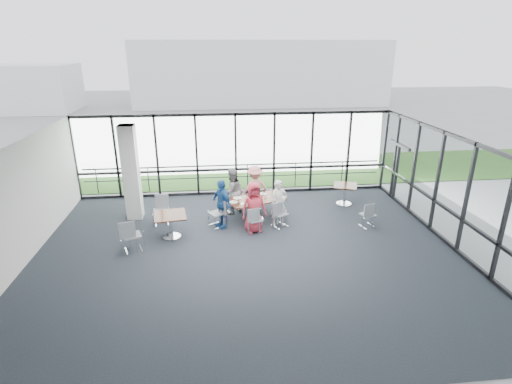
{
  "coord_description": "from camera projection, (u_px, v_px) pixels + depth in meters",
  "views": [
    {
      "loc": [
        -0.84,
        -10.0,
        5.59
      ],
      "look_at": [
        0.47,
        2.07,
        1.1
      ],
      "focal_mm": 28.0,
      "sensor_mm": 36.0,
      "label": 1
    }
  ],
  "objects": [
    {
      "name": "plate_nl",
      "position": [
        244.0,
        204.0,
        12.89
      ],
      "size": [
        0.25,
        0.25,
        0.01
      ],
      "primitive_type": "cylinder",
      "color": "white",
      "rests_on": "main_table"
    },
    {
      "name": "plate_end",
      "position": [
        234.0,
        202.0,
        13.03
      ],
      "size": [
        0.26,
        0.26,
        0.01
      ],
      "primitive_type": "cylinder",
      "color": "white",
      "rests_on": "main_table"
    },
    {
      "name": "diner_near_left",
      "position": [
        254.0,
        208.0,
        12.45
      ],
      "size": [
        0.89,
        0.68,
        1.63
      ],
      "primitive_type": "imported",
      "rotation": [
        0.0,
        0.0,
        0.21
      ],
      "color": "#B82D3D",
      "rests_on": "ground"
    },
    {
      "name": "wall_left",
      "position": [
        13.0,
        211.0,
        10.18
      ],
      "size": [
        0.1,
        10.0,
        3.2
      ],
      "primitive_type": "cube",
      "color": "silver",
      "rests_on": "ground"
    },
    {
      "name": "chair_main_fr",
      "position": [
        254.0,
        197.0,
        14.35
      ],
      "size": [
        0.55,
        0.55,
        0.86
      ],
      "primitive_type": null,
      "rotation": [
        0.0,
        0.0,
        3.55
      ],
      "color": "gray",
      "rests_on": "ground"
    },
    {
      "name": "apron",
      "position": [
        231.0,
        160.0,
        20.68
      ],
      "size": [
        80.0,
        70.0,
        0.02
      ],
      "primitive_type": "cube",
      "color": "gray",
      "rests_on": "ground"
    },
    {
      "name": "structural_column",
      "position": [
        131.0,
        173.0,
        13.22
      ],
      "size": [
        0.5,
        0.5,
        3.2
      ],
      "primitive_type": "cube",
      "color": "silver",
      "rests_on": "ground"
    },
    {
      "name": "diner_far_right",
      "position": [
        255.0,
        188.0,
        14.12
      ],
      "size": [
        1.18,
        0.84,
        1.64
      ],
      "primitive_type": "imported",
      "rotation": [
        0.0,
        0.0,
        3.45
      ],
      "color": "tan",
      "rests_on": "ground"
    },
    {
      "name": "chair_main_end",
      "position": [
        217.0,
        213.0,
        12.93
      ],
      "size": [
        0.62,
        0.62,
        0.92
      ],
      "primitive_type": null,
      "rotation": [
        0.0,
        0.0,
        -1.02
      ],
      "color": "gray",
      "rests_on": "ground"
    },
    {
      "name": "grass_strip",
      "position": [
        233.0,
        171.0,
        18.8
      ],
      "size": [
        80.0,
        5.0,
        0.01
      ],
      "primitive_type": "cube",
      "color": "#27511B",
      "rests_on": "ground"
    },
    {
      "name": "main_table",
      "position": [
        255.0,
        202.0,
        13.39
      ],
      "size": [
        2.09,
        1.6,
        0.75
      ],
      "rotation": [
        0.0,
        0.0,
        0.36
      ],
      "color": "#341B0F",
      "rests_on": "ground"
    },
    {
      "name": "guard_rail",
      "position": [
        235.0,
        177.0,
        16.39
      ],
      "size": [
        12.0,
        0.06,
        0.06
      ],
      "primitive_type": "cylinder",
      "rotation": [
        0.0,
        1.57,
        0.0
      ],
      "color": "#2D2D33",
      "rests_on": "ground"
    },
    {
      "name": "menu_c",
      "position": [
        255.0,
        194.0,
        13.76
      ],
      "size": [
        0.38,
        0.38,
        0.0
      ],
      "primitive_type": "cube",
      "rotation": [
        0.0,
        0.0,
        0.76
      ],
      "color": "silver",
      "rests_on": "main_table"
    },
    {
      "name": "diner_end",
      "position": [
        222.0,
        204.0,
        12.79
      ],
      "size": [
        0.95,
        1.07,
        1.61
      ],
      "primitive_type": "imported",
      "rotation": [
        0.0,
        0.0,
        -1.0
      ],
      "color": "#1F4F90",
      "rests_on": "ground"
    },
    {
      "name": "chair_spare_la",
      "position": [
        132.0,
        235.0,
        11.37
      ],
      "size": [
        0.6,
        0.6,
        0.97
      ],
      "primitive_type": null,
      "rotation": [
        0.0,
        0.0,
        0.34
      ],
      "color": "gray",
      "rests_on": "ground"
    },
    {
      "name": "chair_main_nl",
      "position": [
        255.0,
        220.0,
        12.52
      ],
      "size": [
        0.53,
        0.53,
        0.86
      ],
      "primitive_type": null,
      "rotation": [
        0.0,
        0.0,
        0.33
      ],
      "color": "gray",
      "rests_on": "ground"
    },
    {
      "name": "diner_near_right",
      "position": [
        279.0,
        203.0,
        12.88
      ],
      "size": [
        0.65,
        0.54,
        1.56
      ],
      "primitive_type": "imported",
      "rotation": [
        0.0,
        0.0,
        0.23
      ],
      "color": "silver",
      "rests_on": "ground"
    },
    {
      "name": "tumbler_c",
      "position": [
        252.0,
        194.0,
        13.56
      ],
      "size": [
        0.07,
        0.07,
        0.14
      ],
      "primitive_type": "cylinder",
      "color": "white",
      "rests_on": "main_table"
    },
    {
      "name": "hangar_main",
      "position": [
        259.0,
        72.0,
        40.54
      ],
      "size": [
        24.0,
        10.0,
        6.0
      ],
      "primitive_type": "cube",
      "color": "silver",
      "rests_on": "ground"
    },
    {
      "name": "plate_fr",
      "position": [
        263.0,
        194.0,
        13.76
      ],
      "size": [
        0.25,
        0.25,
        0.01
      ],
      "primitive_type": "cylinder",
      "color": "white",
      "rests_on": "main_table"
    },
    {
      "name": "chair_spare_lb",
      "position": [
        161.0,
        211.0,
        13.09
      ],
      "size": [
        0.53,
        0.53,
        0.94
      ],
      "primitive_type": null,
      "rotation": [
        0.0,
        0.0,
        3.32
      ],
      "color": "gray",
      "rests_on": "ground"
    },
    {
      "name": "curtain_wall_right",
      "position": [
        456.0,
        193.0,
        11.4
      ],
      "size": [
        0.1,
        10.0,
        3.2
      ],
      "primitive_type": "cube",
      "color": "white",
      "rests_on": "ground"
    },
    {
      "name": "plate_nr",
      "position": [
        276.0,
        199.0,
        13.28
      ],
      "size": [
        0.24,
        0.24,
        0.01
      ],
      "primitive_type": "cylinder",
      "color": "white",
      "rests_on": "main_table"
    },
    {
      "name": "chair_main_nr",
      "position": [
        280.0,
        214.0,
        12.93
      ],
      "size": [
        0.59,
        0.59,
        0.88
      ],
      "primitive_type": null,
      "rotation": [
        0.0,
        0.0,
        0.56
      ],
      "color": "gray",
      "rests_on": "ground"
    },
    {
      "name": "ketchup_bottle",
      "position": [
        255.0,
        196.0,
        13.34
      ],
      "size": [
        0.06,
        0.06,
        0.18
      ],
      "primitive_type": "cylinder",
      "color": "#9C1D0E",
      "rests_on": "main_table"
    },
    {
      "name": "floor",
      "position": [
        247.0,
        254.0,
        11.35
      ],
      "size": [
        12.0,
        10.0,
        0.02
      ],
      "primitive_type": "cube",
      "color": "#21252F",
      "rests_on": "ground"
    },
    {
      "name": "menu_b",
      "position": [
        281.0,
        197.0,
        13.48
      ],
      "size": [
        0.35,
        0.29,
        0.0
      ],
      "primitive_type": "cube",
      "rotation": [
        0.0,
        0.0,
        0.25
      ],
      "color": "silver",
      "rests_on": "main_table"
    },
    {
      "name": "hangar_aux",
      "position": [
        15.0,
        88.0,
        34.94
      ],
      "size": [
        10.0,
        6.0,
        4.0
      ],
      "primitive_type": "cube",
      "color": "silver",
      "rests_on": "ground"
    },
    {
      "name": "tumbler_b",
      "position": [
        265.0,
        197.0,
        13.31
      ],
      "size": [
        0.07,
        0.07,
        0.15
      ],
      "primitive_type": "cylinder",
      "color": "white",
      "rests_on": "main_table"
    },
    {
      "name": "ceiling",
      "position": [
        246.0,
        144.0,
        10.23
      ],
      "size": [
        12.0,
        10.0,
        0.04
      ],
      "primitive_type": "cube",
      "color": "silver",
      "rests_on": "ground"
    },
    {
      "name": "plate_fl",
      "position": [
        237.0,
        198.0,
        13.38
      ],
      "size": [
        0.28,
        0.28,
        0.01
      ],
      "primitive_type": "cylinder",
      "color": "white",
      "rests_on": "main_table"
    },
    {
      "name": "menu_a",
      "position": [
        256.0,
        203.0,
        12.96
      ],
      "size": [
        0.34,
        0.28,
        0.0
      ],
      "primitive_type": "cube",
      "rotation": [
        0.0,
        0.0,
        0.32
      ],
      "color": "silver",
      "rests_on": "main_table"
    },
    {
      "name": "green_bottle",
      "position": [
        256.0,
        196.0,
        13.34
      ],
      "size": [
        0.05,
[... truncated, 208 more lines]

